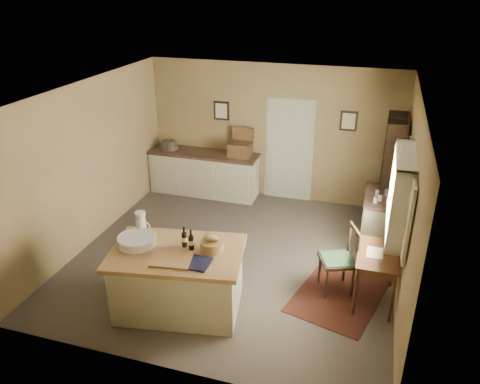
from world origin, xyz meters
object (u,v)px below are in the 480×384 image
(writing_desk, at_px, (378,259))
(shelving_unit, at_px, (394,174))
(work_island, at_px, (178,278))
(right_cabinet, at_px, (380,220))
(sideboard, at_px, (205,172))
(desk_chair, at_px, (337,260))

(writing_desk, relative_size, shelving_unit, 0.44)
(work_island, distance_m, right_cabinet, 3.60)
(sideboard, height_order, shelving_unit, shelving_unit)
(desk_chair, bearing_deg, writing_desk, -31.84)
(writing_desk, height_order, shelving_unit, shelving_unit)
(right_cabinet, xyz_separation_m, shelving_unit, (0.15, 0.73, 0.56))
(work_island, relative_size, shelving_unit, 0.93)
(right_cabinet, bearing_deg, work_island, -135.00)
(writing_desk, distance_m, right_cabinet, 1.61)
(sideboard, xyz_separation_m, desk_chair, (3.00, -2.60, 0.02))
(work_island, xyz_separation_m, desk_chair, (2.01, 1.03, 0.02))
(desk_chair, relative_size, shelving_unit, 0.49)
(sideboard, relative_size, writing_desk, 2.50)
(work_island, distance_m, sideboard, 3.77)
(sideboard, bearing_deg, shelving_unit, -5.61)
(desk_chair, distance_m, shelving_unit, 2.40)
(right_cabinet, relative_size, shelving_unit, 0.50)
(writing_desk, bearing_deg, sideboard, 142.80)
(right_cabinet, height_order, shelving_unit, shelving_unit)
(writing_desk, relative_size, desk_chair, 0.90)
(shelving_unit, bearing_deg, writing_desk, -93.77)
(sideboard, distance_m, shelving_unit, 3.75)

